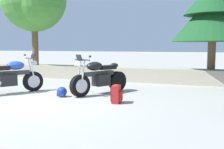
{
  "coord_description": "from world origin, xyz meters",
  "views": [
    {
      "loc": [
        4.12,
        -5.35,
        1.41
      ],
      "look_at": [
        1.64,
        1.2,
        0.65
      ],
      "focal_mm": 42.22,
      "sensor_mm": 36.0,
      "label": 1
    }
  ],
  "objects_px": {
    "rider_helmet": "(62,92)",
    "motorcycle_black_centre": "(99,78)",
    "motorcycle_blue_near_left": "(10,77)",
    "rider_backpack": "(116,93)",
    "pine_tree_mid_left": "(213,10)",
    "leafy_tree_far_left": "(35,0)"
  },
  "relations": [
    {
      "from": "motorcycle_blue_near_left",
      "to": "rider_backpack",
      "type": "bearing_deg",
      "value": -2.27
    },
    {
      "from": "rider_backpack",
      "to": "rider_helmet",
      "type": "relative_size",
      "value": 1.68
    },
    {
      "from": "rider_helmet",
      "to": "pine_tree_mid_left",
      "type": "bearing_deg",
      "value": 47.15
    },
    {
      "from": "motorcycle_blue_near_left",
      "to": "rider_backpack",
      "type": "distance_m",
      "value": 3.41
    },
    {
      "from": "motorcycle_black_centre",
      "to": "pine_tree_mid_left",
      "type": "distance_m",
      "value": 5.07
    },
    {
      "from": "rider_helmet",
      "to": "leafy_tree_far_left",
      "type": "distance_m",
      "value": 6.06
    },
    {
      "from": "rider_backpack",
      "to": "motorcycle_blue_near_left",
      "type": "bearing_deg",
      "value": 177.73
    },
    {
      "from": "motorcycle_black_centre",
      "to": "rider_backpack",
      "type": "xyz_separation_m",
      "value": [
        0.91,
        -1.03,
        -0.24
      ]
    },
    {
      "from": "motorcycle_black_centre",
      "to": "leafy_tree_far_left",
      "type": "relative_size",
      "value": 0.43
    },
    {
      "from": "motorcycle_blue_near_left",
      "to": "rider_helmet",
      "type": "distance_m",
      "value": 1.73
    },
    {
      "from": "motorcycle_black_centre",
      "to": "rider_helmet",
      "type": "relative_size",
      "value": 6.84
    },
    {
      "from": "motorcycle_black_centre",
      "to": "leafy_tree_far_left",
      "type": "height_order",
      "value": "leafy_tree_far_left"
    },
    {
      "from": "motorcycle_black_centre",
      "to": "rider_backpack",
      "type": "relative_size",
      "value": 4.08
    },
    {
      "from": "motorcycle_blue_near_left",
      "to": "pine_tree_mid_left",
      "type": "bearing_deg",
      "value": 37.46
    },
    {
      "from": "rider_backpack",
      "to": "rider_helmet",
      "type": "distance_m",
      "value": 1.72
    },
    {
      "from": "motorcycle_black_centre",
      "to": "rider_backpack",
      "type": "distance_m",
      "value": 1.4
    },
    {
      "from": "rider_helmet",
      "to": "rider_backpack",
      "type": "bearing_deg",
      "value": -7.65
    },
    {
      "from": "rider_helmet",
      "to": "pine_tree_mid_left",
      "type": "relative_size",
      "value": 0.08
    },
    {
      "from": "motorcycle_black_centre",
      "to": "motorcycle_blue_near_left",
      "type": "bearing_deg",
      "value": -160.19
    },
    {
      "from": "leafy_tree_far_left",
      "to": "pine_tree_mid_left",
      "type": "relative_size",
      "value": 1.18
    },
    {
      "from": "leafy_tree_far_left",
      "to": "pine_tree_mid_left",
      "type": "height_order",
      "value": "leafy_tree_far_left"
    },
    {
      "from": "rider_helmet",
      "to": "motorcycle_black_centre",
      "type": "bearing_deg",
      "value": 45.42
    }
  ]
}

